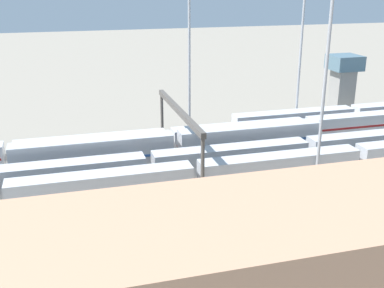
# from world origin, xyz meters

# --- Properties ---
(ground_plane) EXTENTS (400.00, 400.00, 0.00)m
(ground_plane) POSITION_xyz_m (0.00, 0.00, 0.00)
(ground_plane) COLOR gray
(track_bed_0) EXTENTS (140.00, 2.80, 0.12)m
(track_bed_0) POSITION_xyz_m (0.00, -10.00, 0.06)
(track_bed_0) COLOR #3D3833
(track_bed_0) RESTS_ON ground_plane
(track_bed_1) EXTENTS (140.00, 2.80, 0.12)m
(track_bed_1) POSITION_xyz_m (0.00, -5.00, 0.06)
(track_bed_1) COLOR #3D3833
(track_bed_1) RESTS_ON ground_plane
(track_bed_2) EXTENTS (140.00, 2.80, 0.12)m
(track_bed_2) POSITION_xyz_m (0.00, 0.00, 0.06)
(track_bed_2) COLOR #3D3833
(track_bed_2) RESTS_ON ground_plane
(track_bed_3) EXTENTS (140.00, 2.80, 0.12)m
(track_bed_3) POSITION_xyz_m (0.00, 5.00, 0.06)
(track_bed_3) COLOR #3D3833
(track_bed_3) RESTS_ON ground_plane
(track_bed_4) EXTENTS (140.00, 2.80, 0.12)m
(track_bed_4) POSITION_xyz_m (0.00, 10.00, 0.06)
(track_bed_4) COLOR #4C443D
(track_bed_4) RESTS_ON ground_plane
(train_on_track_4) EXTENTS (139.00, 3.00, 4.40)m
(train_on_track_4) POSITION_xyz_m (3.99, 10.00, 2.07)
(train_on_track_4) COLOR black
(train_on_track_4) RESTS_ON ground_plane
(train_on_track_3) EXTENTS (95.60, 3.00, 3.80)m
(train_on_track_3) POSITION_xyz_m (7.93, 5.00, 2.02)
(train_on_track_3) COLOR #B7BABF
(train_on_track_3) RESTS_ON ground_plane
(train_on_track_1) EXTENTS (139.00, 3.06, 4.40)m
(train_on_track_1) POSITION_xyz_m (4.87, -5.00, 2.05)
(train_on_track_1) COLOR #285193
(train_on_track_1) RESTS_ON ground_plane
(train_on_track_2) EXTENTS (47.20, 3.06, 5.00)m
(train_on_track_2) POSITION_xyz_m (2.88, 0.00, 2.62)
(train_on_track_2) COLOR #B7BABF
(train_on_track_2) RESTS_ON ground_plane
(train_on_track_0) EXTENTS (47.20, 3.06, 3.80)m
(train_on_track_0) POSITION_xyz_m (-33.82, -10.00, 2.02)
(train_on_track_0) COLOR silver
(train_on_track_0) RESTS_ON ground_plane
(light_mast_0) EXTENTS (2.80, 0.70, 32.99)m
(light_mast_0) POSITION_xyz_m (-2.90, -13.28, 20.45)
(light_mast_0) COLOR #9EA0A5
(light_mast_0) RESTS_ON ground_plane
(light_mast_1) EXTENTS (2.80, 0.70, 32.12)m
(light_mast_1) POSITION_xyz_m (-13.96, 12.12, 19.99)
(light_mast_1) COLOR #9EA0A5
(light_mast_1) RESTS_ON ground_plane
(light_mast_2) EXTENTS (2.80, 0.70, 32.80)m
(light_mast_2) POSITION_xyz_m (-23.29, -12.19, 20.36)
(light_mast_2) COLOR #9EA0A5
(light_mast_2) RESTS_ON ground_plane
(signal_gantry) EXTENTS (0.70, 25.00, 8.80)m
(signal_gantry) POSITION_xyz_m (2.31, 0.00, 7.42)
(signal_gantry) COLOR #4C4742
(signal_gantry) RESTS_ON ground_plane
(maintenance_shed) EXTENTS (57.56, 14.43, 9.68)m
(maintenance_shed) POSITION_xyz_m (-1.85, 34.70, 4.84)
(maintenance_shed) COLOR tan
(maintenance_shed) RESTS_ON ground_plane
(control_tower) EXTENTS (6.00, 6.00, 11.65)m
(control_tower) POSITION_xyz_m (-38.58, -21.39, 6.88)
(control_tower) COLOR gray
(control_tower) RESTS_ON ground_plane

